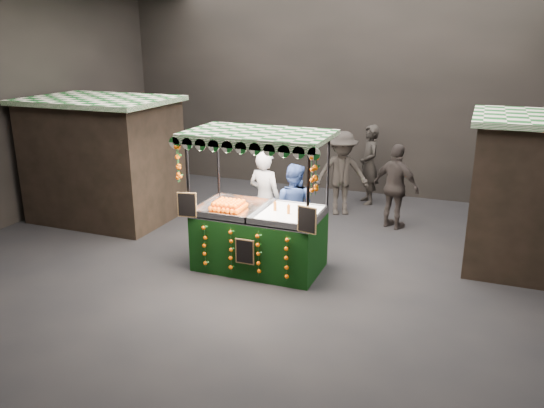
% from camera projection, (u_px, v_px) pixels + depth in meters
% --- Properties ---
extents(ground, '(12.00, 12.00, 0.00)m').
position_uv_depth(ground, '(280.00, 263.00, 9.50)').
color(ground, black).
rests_on(ground, ground).
extents(market_hall, '(12.10, 10.10, 5.05)m').
position_uv_depth(market_hall, '(281.00, 65.00, 8.49)').
color(market_hall, black).
rests_on(market_hall, ground).
extents(neighbour_stall_left, '(3.00, 2.20, 2.60)m').
position_uv_depth(neighbour_stall_left, '(104.00, 159.00, 11.53)').
color(neighbour_stall_left, black).
rests_on(neighbour_stall_left, ground).
extents(juice_stall, '(2.44, 1.43, 2.36)m').
position_uv_depth(juice_stall, '(259.00, 228.00, 9.08)').
color(juice_stall, black).
rests_on(juice_stall, ground).
extents(vendor_grey, '(0.74, 0.56, 1.83)m').
position_uv_depth(vendor_grey, '(265.00, 199.00, 10.07)').
color(vendor_grey, slate).
rests_on(vendor_grey, ground).
extents(vendor_blue, '(0.83, 0.66, 1.64)m').
position_uv_depth(vendor_blue, '(293.00, 207.00, 9.90)').
color(vendor_blue, navy).
rests_on(vendor_blue, ground).
extents(shopper_0, '(0.79, 0.67, 1.84)m').
position_uv_depth(shopper_0, '(157.00, 168.00, 12.35)').
color(shopper_0, black).
rests_on(shopper_0, ground).
extents(shopper_1, '(1.05, 1.07, 1.73)m').
position_uv_depth(shopper_1, '(506.00, 196.00, 10.40)').
color(shopper_1, black).
rests_on(shopper_1, ground).
extents(shopper_2, '(1.12, 0.81, 1.76)m').
position_uv_depth(shopper_2, '(396.00, 187.00, 11.00)').
color(shopper_2, '#2E2825').
rests_on(shopper_2, ground).
extents(shopper_3, '(1.38, 1.12, 1.86)m').
position_uv_depth(shopper_3, '(342.00, 173.00, 11.87)').
color(shopper_3, '#292522').
rests_on(shopper_3, ground).
extents(shopper_4, '(0.88, 0.86, 1.53)m').
position_uv_depth(shopper_4, '(141.00, 169.00, 13.00)').
color(shopper_4, black).
rests_on(shopper_4, ground).
extents(shopper_6, '(0.72, 0.81, 1.87)m').
position_uv_depth(shopper_6, '(369.00, 165.00, 12.65)').
color(shopper_6, black).
rests_on(shopper_6, ground).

